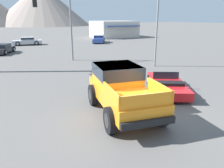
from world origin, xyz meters
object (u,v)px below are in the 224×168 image
red_convertible_car (167,85)px  parked_car_blue (99,39)px  traffic_light_main (56,15)px  orange_pickup_truck (121,86)px  parked_car_dark (1,49)px  parked_car_silver (27,41)px  street_lamp_post (158,10)px

red_convertible_car → parked_car_blue: size_ratio=0.93×
traffic_light_main → parked_car_blue: bearing=-129.2°
orange_pickup_truck → parked_car_dark: 20.87m
red_convertible_car → parked_car_dark: bearing=141.6°
orange_pickup_truck → parked_car_silver: bearing=100.9°
parked_car_silver → parked_car_dark: size_ratio=1.00×
parked_car_dark → traffic_light_main: 9.83m
traffic_light_main → red_convertible_car: bearing=102.9°
parked_car_blue → street_lamp_post: street_lamp_post is taller
red_convertible_car → parked_car_silver: 26.98m
parked_car_silver → parked_car_blue: bearing=-92.0°
orange_pickup_truck → traffic_light_main: bearing=97.7°
street_lamp_post → parked_car_silver: bearing=107.9°
red_convertible_car → parked_car_blue: (7.80, 24.43, 0.23)m
orange_pickup_truck → parked_car_silver: size_ratio=1.14×
parked_car_dark → traffic_light_main: bearing=144.1°
parked_car_blue → parked_car_dark: bearing=47.3°
parked_car_blue → red_convertible_car: bearing=101.7°
parked_car_dark → street_lamp_post: size_ratio=0.59×
orange_pickup_truck → red_convertible_car: size_ratio=1.15×
parked_car_blue → parked_car_dark: 15.60m
parked_car_silver → traffic_light_main: size_ratio=0.74×
traffic_light_main → parked_car_dark: bearing=-61.3°
red_convertible_car → traffic_light_main: size_ratio=0.74×
street_lamp_post → parked_car_blue: bearing=78.1°
parked_car_blue → parked_car_dark: size_ratio=1.07×
orange_pickup_truck → street_lamp_post: 10.45m
orange_pickup_truck → parked_car_silver: 27.78m
parked_car_dark → parked_car_blue: bearing=-136.7°
parked_car_dark → street_lamp_post: bearing=153.0°
parked_car_silver → parked_car_dark: parked_car_silver is taller
red_convertible_car → orange_pickup_truck: bearing=-133.4°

